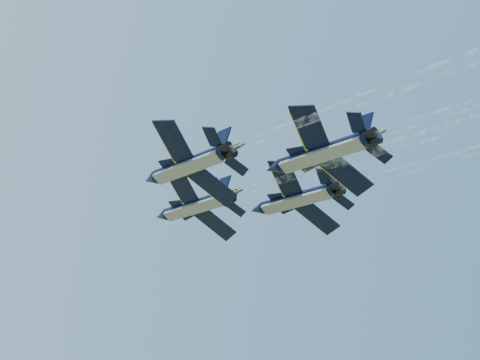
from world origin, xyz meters
TOP-DOWN VIEW (x-y plane):
  - jet_lead at (-1.95, 11.70)m, footprint 12.67×19.38m
  - jet_left at (-11.75, -2.48)m, footprint 12.67×19.38m
  - jet_right at (8.50, 0.13)m, footprint 12.67×19.38m
  - jet_slot at (-0.46, -15.65)m, footprint 12.67×19.38m

SIDE VIEW (x-z plane):
  - jet_lead at x=-1.95m, z-range 103.21..111.66m
  - jet_left at x=-11.75m, z-range 103.21..111.66m
  - jet_right at x=8.50m, z-range 103.21..111.66m
  - jet_slot at x=-0.46m, z-range 103.21..111.66m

